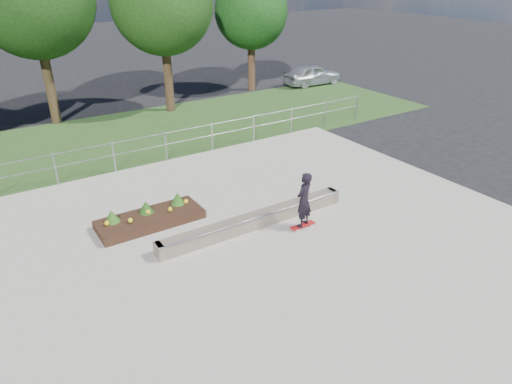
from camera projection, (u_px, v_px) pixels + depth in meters
ground at (281, 252)px, 12.02m from camera, size 120.00×120.00×0.00m
grass_verge at (136, 136)px, 20.28m from camera, size 30.00×8.00×0.02m
concrete_slab at (281, 251)px, 12.00m from camera, size 15.00×15.00×0.06m
fence at (165, 143)px, 17.32m from camera, size 20.06×0.06×1.20m
tree_mid_right at (162, 3)px, 21.71m from camera, size 4.90×4.90×7.70m
tree_far_right at (251, 12)px, 26.11m from camera, size 4.20×4.20×6.60m
grind_ledge at (255, 220)px, 13.01m from camera, size 6.00×0.44×0.43m
planter_bed at (149, 217)px, 13.22m from camera, size 3.00×1.20×0.61m
skateboarder at (304, 200)px, 12.66m from camera, size 0.80×0.58×1.70m
parked_car at (312, 74)px, 29.00m from camera, size 3.90×1.66×1.31m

